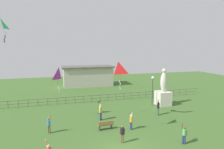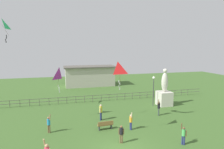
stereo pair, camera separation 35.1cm
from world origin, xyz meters
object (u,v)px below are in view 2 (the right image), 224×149
Objects in this scene: park_bench at (105,125)px; kite_1 at (59,74)px; person_6 at (121,133)px; person_3 at (184,134)px; kite_3 at (2,25)px; kite_0 at (118,69)px; person_4 at (49,123)px; person_5 at (159,107)px; person_2 at (101,111)px; person_0 at (131,121)px; lamppost at (154,84)px; statue_monument at (164,94)px.

kite_1 is at bearing 138.86° from park_bench.
kite_1 is at bearing 126.15° from person_6.
kite_3 is (-15.40, 11.57, 9.29)m from person_3.
person_6 is 0.64× the size of kite_0.
kite_1 reaches higher than person_6.
person_6 is at bearing -31.46° from person_4.
person_6 is at bearing -43.32° from kite_3.
park_bench is at bearing -35.52° from kite_3.
person_2 is at bearing 177.68° from person_5.
person_4 reaches higher than person_3.
person_4 reaches higher than person_0.
person_5 is at bearing 7.70° from person_4.
person_4 is at bearing -110.42° from kite_1.
person_5 is (4.45, 2.89, 0.09)m from person_0.
park_bench is 2.44m from person_0.
person_5 is at bearing -16.25° from kite_3.
kite_3 is (-4.85, 6.50, 9.28)m from person_4.
lamppost is at bearing -4.70° from kite_3.
person_6 is at bearing -129.67° from lamppost.
lamppost is 2.66× the size of person_6.
statue_monument is at bearing 44.46° from person_6.
kite_3 reaches higher than person_0.
statue_monument reaches higher than lamppost.
lamppost is 1.47× the size of kite_1.
person_0 is at bearing -32.27° from kite_3.
kite_3 is (-17.79, 1.46, 7.23)m from lamppost.
person_2 is 0.63× the size of kite_1.
lamppost is 8.60m from person_0.
kite_3 is (-10.90, 8.17, 4.31)m from kite_0.
person_2 is (-2.25, 3.16, 0.11)m from person_0.
kite_1 reaches higher than person_5.
person_6 is 9.00m from kite_1.
person_2 is 1.15× the size of person_6.
park_bench is at bearing -91.69° from person_2.
person_0 is (-7.07, -6.29, -0.66)m from statue_monument.
person_3 is at bearing -36.92° from kite_3.
person_5 is at bearing -106.47° from lamppost.
park_bench is 5.57m from kite_0.
park_bench is 5.21m from person_4.
kite_3 is at bearing 155.37° from person_2.
kite_3 is (-10.00, 7.14, 9.71)m from park_bench.
kite_1 is at bearing 69.58° from person_4.
kite_1 reaches higher than person_2.
kite_0 is 0.92× the size of kite_3.
kite_0 is at bearing -76.96° from person_2.
kite_3 is (-10.66, 10.05, 9.31)m from person_6.
person_5 reaches higher than person_4.
person_5 is (11.92, 1.61, 0.08)m from person_4.
person_5 is (1.38, 6.68, 0.09)m from person_3.
person_4 is at bearing 164.57° from kite_0.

